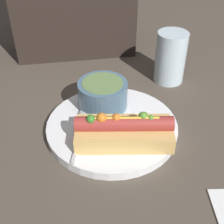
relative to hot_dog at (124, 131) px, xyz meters
The scene contains 6 objects.
ground_plane 0.06m from the hot_dog, 105.27° to the left, with size 4.00×4.00×0.00m, color #4C4238.
dinner_plate 0.06m from the hot_dog, 105.27° to the left, with size 0.25×0.25×0.02m.
hot_dog is the anchor object (origin of this frame).
soup_bowl 0.11m from the hot_dog, 101.42° to the left, with size 0.10×0.10×0.06m.
spoon 0.09m from the hot_dog, 135.51° to the left, with size 0.05×0.15×0.01m.
drinking_glass 0.26m from the hot_dog, 54.47° to the left, with size 0.07×0.07×0.12m.
Camera 1 is at (-0.07, -0.45, 0.40)m, focal length 50.00 mm.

